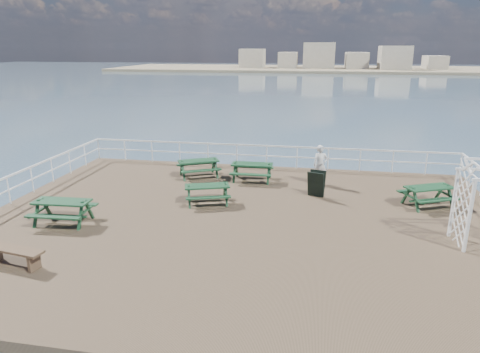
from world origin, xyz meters
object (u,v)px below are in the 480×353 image
at_px(picnic_table_e, 207,190).
at_px(picnic_table_b, 252,168).
at_px(picnic_table_a, 199,165).
at_px(picnic_table_c, 429,192).
at_px(person, 320,165).
at_px(picnic_table_d, 62,207).
at_px(flat_bench_near, 13,253).

bearing_deg(picnic_table_e, picnic_table_b, 49.65).
bearing_deg(picnic_table_a, picnic_table_e, -96.43).
bearing_deg(picnic_table_c, person, 128.79).
xyz_separation_m(picnic_table_e, person, (4.16, 3.10, 0.34)).
xyz_separation_m(picnic_table_b, picnic_table_d, (-5.49, -5.80, 0.02)).
distance_m(picnic_table_a, picnic_table_b, 2.47).
bearing_deg(flat_bench_near, picnic_table_e, 64.29).
relative_size(picnic_table_a, person, 1.33).
height_order(picnic_table_c, picnic_table_d, picnic_table_d).
relative_size(picnic_table_d, person, 1.13).
distance_m(picnic_table_d, person, 10.23).
xyz_separation_m(picnic_table_c, picnic_table_d, (-12.37, -3.85, 0.03)).
bearing_deg(person, picnic_table_a, 163.24).
height_order(picnic_table_a, picnic_table_d, picnic_table_d).
distance_m(picnic_table_b, picnic_table_d, 7.99).
relative_size(picnic_table_b, person, 1.07).
xyz_separation_m(picnic_table_a, picnic_table_c, (9.35, -2.11, -0.01)).
bearing_deg(person, picnic_table_d, -160.54).
distance_m(picnic_table_a, picnic_table_e, 3.49).
height_order(picnic_table_a, picnic_table_e, picnic_table_a).
height_order(picnic_table_a, flat_bench_near, picnic_table_a).
height_order(picnic_table_c, flat_bench_near, picnic_table_c).
height_order(picnic_table_c, picnic_table_e, picnic_table_c).
relative_size(picnic_table_e, person, 1.17).
bearing_deg(picnic_table_c, flat_bench_near, -175.64).
height_order(picnic_table_d, picnic_table_e, picnic_table_d).
relative_size(picnic_table_e, flat_bench_near, 1.08).
distance_m(picnic_table_a, picnic_table_c, 9.58).
height_order(picnic_table_d, person, person).
distance_m(picnic_table_a, flat_bench_near, 9.26).
distance_m(picnic_table_d, flat_bench_near, 2.94).
xyz_separation_m(picnic_table_a, picnic_table_b, (2.47, -0.15, -0.00)).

